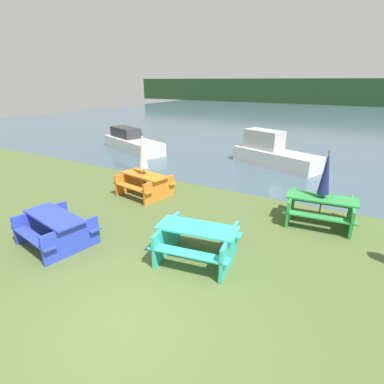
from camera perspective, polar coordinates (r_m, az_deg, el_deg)
The scene contains 11 objects.
ground_plane at distance 5.54m, azimuth -12.42°, elevation -22.50°, with size 60.00×60.00×0.00m, color #516633.
water at distance 34.77m, azimuth 25.63°, elevation 12.41°, with size 60.00×50.00×0.00m.
far_treeline at distance 54.55m, azimuth 28.15°, elevation 16.42°, with size 80.00×1.60×4.00m.
picnic_table_blue at distance 7.92m, azimuth -24.54°, elevation -6.02°, with size 1.94×1.66×0.75m.
picnic_table_teal at distance 6.61m, azimuth 0.99°, elevation -9.09°, with size 1.93×1.64×0.79m.
picnic_table_orange at distance 10.38m, azimuth -9.01°, elevation 1.82°, with size 1.91×1.64×0.76m.
picnic_table_green at distance 8.95m, azimuth 23.25°, elevation -2.74°, with size 1.94×1.55×0.77m.
umbrella_navy at distance 8.63m, azimuth 24.16°, elevation 3.31°, with size 0.30×0.30×2.05m.
umbrella_white at distance 10.08m, azimuth -9.36°, elevation 7.83°, with size 0.31×0.31×2.20m.
boat at distance 14.44m, azimuth 15.03°, elevation 7.14°, with size 4.24×2.56×1.57m.
boat_second at distance 17.42m, azimuth -11.42°, elevation 9.26°, with size 4.70×2.79×1.21m.
Camera 1 is at (2.92, -2.86, 3.74)m, focal length 28.00 mm.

